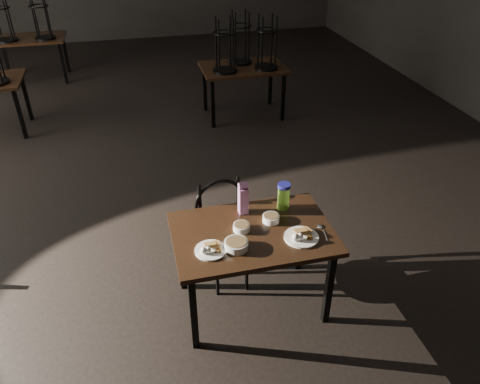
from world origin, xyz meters
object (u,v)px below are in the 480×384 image
object	(u,v)px
juice_carton	(243,199)
bentwood_chair	(225,226)
water_bottle	(284,196)
main_table	(253,240)

from	to	relation	value
juice_carton	bentwood_chair	xyz separation A→B (m)	(-0.13, 0.11, -0.32)
water_bottle	bentwood_chair	distance (m)	0.56
bentwood_chair	juice_carton	bearing A→B (deg)	-49.12
main_table	juice_carton	size ratio (longest dim) A/B	4.25
main_table	water_bottle	world-z (taller)	water_bottle
water_bottle	bentwood_chair	xyz separation A→B (m)	(-0.45, 0.13, -0.31)
main_table	bentwood_chair	bearing A→B (deg)	110.77
juice_carton	water_bottle	xyz separation A→B (m)	(0.32, -0.02, -0.01)
juice_carton	bentwood_chair	world-z (taller)	juice_carton
main_table	juice_carton	distance (m)	0.33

